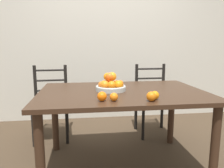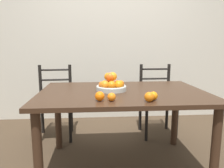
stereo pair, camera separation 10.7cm
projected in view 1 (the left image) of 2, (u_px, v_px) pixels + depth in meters
The scene contains 10 objects.
ground_plane at pixel (122, 166), 2.13m from camera, with size 12.00×12.00×0.00m, color #423323.
wall_back at pixel (105, 36), 3.39m from camera, with size 8.00×0.06×2.60m.
dining_table at pixel (122, 101), 2.02m from camera, with size 1.50×1.03×0.75m.
fruit_bowl at pixel (111, 85), 2.01m from camera, with size 0.28×0.28×0.17m.
orange_loose_0 at pixel (151, 96), 1.62m from camera, with size 0.07×0.07×0.07m.
orange_loose_1 at pixel (155, 95), 1.68m from camera, with size 0.07×0.07×0.07m.
orange_loose_2 at pixel (114, 97), 1.63m from camera, with size 0.06×0.06×0.06m.
orange_loose_3 at pixel (102, 96), 1.63m from camera, with size 0.07×0.07×0.07m.
chair_left at pixel (51, 103), 2.71m from camera, with size 0.45×0.43×0.91m.
chair_right at pixel (153, 100), 2.88m from camera, with size 0.42×0.41×0.91m.
Camera 1 is at (-0.35, -1.93, 1.16)m, focal length 35.00 mm.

